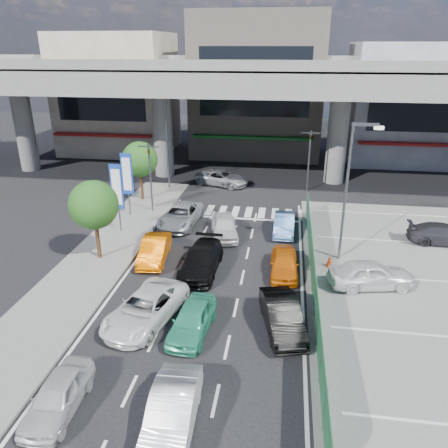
% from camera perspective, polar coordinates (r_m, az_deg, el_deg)
% --- Properties ---
extents(ground, '(120.00, 120.00, 0.00)m').
position_cam_1_polar(ground, '(21.67, -2.72, -10.52)').
color(ground, black).
rests_on(ground, ground).
extents(parking_lot, '(12.00, 28.00, 0.06)m').
position_cam_1_polar(parking_lot, '(24.19, 25.17, -9.00)').
color(parking_lot, slate).
rests_on(parking_lot, ground).
extents(sidewalk_left, '(4.00, 30.00, 0.12)m').
position_cam_1_polar(sidewalk_left, '(26.96, -15.88, -4.26)').
color(sidewalk_left, slate).
rests_on(sidewalk_left, ground).
extents(fence_run, '(0.16, 22.00, 1.80)m').
position_cam_1_polar(fence_run, '(21.80, 11.70, -8.02)').
color(fence_run, '#216137').
rests_on(fence_run, ground).
extents(expressway, '(64.00, 14.00, 10.75)m').
position_cam_1_polar(expressway, '(40.10, 3.28, 18.08)').
color(expressway, '#64635F').
rests_on(expressway, ground).
extents(building_west, '(12.00, 10.90, 13.00)m').
position_cam_1_polar(building_west, '(53.79, -13.66, 16.19)').
color(building_west, gray).
rests_on(building_west, ground).
extents(building_center, '(14.00, 10.90, 15.00)m').
position_cam_1_polar(building_center, '(51.10, 4.44, 17.55)').
color(building_center, gray).
rests_on(building_center, ground).
extents(building_east, '(12.00, 10.90, 12.00)m').
position_cam_1_polar(building_east, '(51.63, 22.89, 14.31)').
color(building_east, gray).
rests_on(building_east, ground).
extents(traffic_light_left, '(1.60, 1.24, 5.20)m').
position_cam_1_polar(traffic_light_left, '(32.37, -9.71, 8.09)').
color(traffic_light_left, '#595B60').
rests_on(traffic_light_left, ground).
extents(traffic_light_right, '(1.60, 1.24, 5.20)m').
position_cam_1_polar(traffic_light_right, '(37.70, 11.16, 10.00)').
color(traffic_light_right, '#595B60').
rests_on(traffic_light_right, ground).
extents(street_lamp_right, '(1.65, 0.22, 8.00)m').
position_cam_1_polar(street_lamp_right, '(25.08, 16.17, 5.31)').
color(street_lamp_right, '#595B60').
rests_on(street_lamp_right, ground).
extents(street_lamp_left, '(1.65, 0.22, 8.00)m').
position_cam_1_polar(street_lamp_left, '(37.84, -7.22, 11.58)').
color(street_lamp_left, '#595B60').
rests_on(street_lamp_left, ground).
extents(signboard_near, '(0.80, 0.14, 4.70)m').
position_cam_1_polar(signboard_near, '(29.32, -13.80, 4.48)').
color(signboard_near, '#595B60').
rests_on(signboard_near, ground).
extents(signboard_far, '(0.80, 0.14, 4.70)m').
position_cam_1_polar(signboard_far, '(32.14, -12.54, 6.16)').
color(signboard_far, '#595B60').
rests_on(signboard_far, ground).
extents(tree_near, '(2.80, 2.80, 4.80)m').
position_cam_1_polar(tree_near, '(25.69, -16.66, 2.39)').
color(tree_near, '#382314').
rests_on(tree_near, ground).
extents(tree_far, '(2.80, 2.80, 4.80)m').
position_cam_1_polar(tree_far, '(35.30, -10.93, 8.27)').
color(tree_far, '#382314').
rests_on(tree_far, ground).
extents(van_white_back_left, '(1.51, 3.63, 1.23)m').
position_cam_1_polar(van_white_back_left, '(17.06, -20.87, -20.23)').
color(van_white_back_left, silver).
rests_on(van_white_back_left, ground).
extents(hatch_white_back_mid, '(1.66, 4.25, 1.38)m').
position_cam_1_polar(hatch_white_back_mid, '(15.53, -6.85, -23.34)').
color(hatch_white_back_mid, white).
rests_on(hatch_white_back_mid, ground).
extents(sedan_white_mid_left, '(3.41, 5.37, 1.38)m').
position_cam_1_polar(sedan_white_mid_left, '(20.47, -10.19, -10.77)').
color(sedan_white_mid_left, white).
rests_on(sedan_white_mid_left, ground).
extents(taxi_teal_mid, '(1.85, 3.93, 1.30)m').
position_cam_1_polar(taxi_teal_mid, '(19.53, -4.18, -12.38)').
color(taxi_teal_mid, '#33A47D').
rests_on(taxi_teal_mid, ground).
extents(hatch_black_mid_right, '(2.37, 4.41, 1.38)m').
position_cam_1_polar(hatch_black_mid_right, '(19.81, 7.62, -11.82)').
color(hatch_black_mid_right, black).
rests_on(hatch_black_mid_right, ground).
extents(taxi_orange_left, '(1.83, 4.18, 1.34)m').
position_cam_1_polar(taxi_orange_left, '(25.86, -9.06, -3.32)').
color(taxi_orange_left, '#EC6400').
rests_on(taxi_orange_left, ground).
extents(sedan_black_mid, '(2.03, 4.80, 1.38)m').
position_cam_1_polar(sedan_black_mid, '(24.31, -2.97, -4.74)').
color(sedan_black_mid, black).
rests_on(sedan_black_mid, ground).
extents(taxi_orange_right, '(1.63, 3.80, 1.28)m').
position_cam_1_polar(taxi_orange_right, '(24.28, 7.88, -5.10)').
color(taxi_orange_right, '#D9640C').
rests_on(taxi_orange_right, ground).
extents(wagon_silver_front_left, '(2.69, 5.14, 1.38)m').
position_cam_1_polar(wagon_silver_front_left, '(30.66, -5.65, 1.11)').
color(wagon_silver_front_left, '#9DA1A4').
rests_on(wagon_silver_front_left, ground).
extents(sedan_white_front_mid, '(2.45, 4.30, 1.38)m').
position_cam_1_polar(sedan_white_front_mid, '(28.66, 0.04, -0.33)').
color(sedan_white_front_mid, silver).
rests_on(sedan_white_front_mid, ground).
extents(kei_truck_front_right, '(1.37, 3.83, 1.26)m').
position_cam_1_polar(kei_truck_front_right, '(29.48, 7.87, -0.02)').
color(kei_truck_front_right, '#537CBC').
rests_on(kei_truck_front_right, ground).
extents(crossing_wagon_silver, '(5.26, 3.60, 1.34)m').
position_cam_1_polar(crossing_wagon_silver, '(39.34, -0.24, 6.02)').
color(crossing_wagon_silver, '#93949A').
rests_on(crossing_wagon_silver, ground).
extents(parked_sedan_white, '(4.57, 2.53, 1.47)m').
position_cam_1_polar(parked_sedan_white, '(23.88, 18.63, -6.24)').
color(parked_sedan_white, silver).
rests_on(parked_sedan_white, parking_lot).
extents(parked_sedan_dgrey, '(4.44, 1.98, 1.27)m').
position_cam_1_polar(parked_sedan_dgrey, '(30.80, 26.78, -1.20)').
color(parked_sedan_dgrey, '#2E2D32').
rests_on(parked_sedan_dgrey, parking_lot).
extents(traffic_cone, '(0.43, 0.43, 0.73)m').
position_cam_1_polar(traffic_cone, '(25.50, 13.59, -4.70)').
color(traffic_cone, red).
rests_on(traffic_cone, parking_lot).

